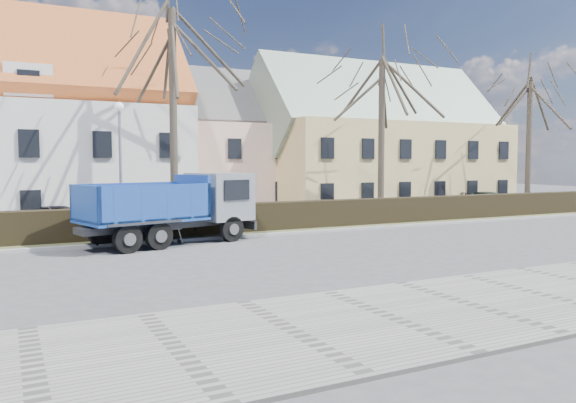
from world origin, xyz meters
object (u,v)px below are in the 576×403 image
dump_truck (164,208)px  parked_car_b (491,200)px  parked_car_a (61,217)px  streetlight (121,169)px  cart_frame (170,236)px

dump_truck → parked_car_b: (24.90, 6.83, -0.86)m
parked_car_a → dump_truck: bearing=-137.9°
streetlight → parked_car_b: (26.01, 3.97, -2.34)m
streetlight → cart_frame: streetlight is taller
streetlight → dump_truck: bearing=-68.8°
parked_car_a → streetlight: bearing=-135.5°
dump_truck → streetlight: bearing=96.5°
dump_truck → cart_frame: dump_truck is taller
streetlight → cart_frame: size_ratio=7.85×
streetlight → parked_car_b: 26.41m
dump_truck → parked_car_b: dump_truck is taller
streetlight → parked_car_a: 5.09m
cart_frame → streetlight: bearing=114.5°
parked_car_a → cart_frame: bearing=-136.6°
dump_truck → streetlight: 3.41m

